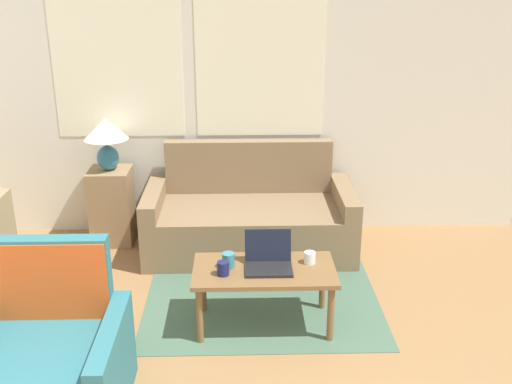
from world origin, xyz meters
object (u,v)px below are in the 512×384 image
coffee_table (264,276)px  cup_yellow (223,268)px  couch (249,219)px  laptop (268,260)px  table_lamp (106,135)px  cup_navy (310,258)px  armchair (46,367)px  cup_white (228,260)px

coffee_table → cup_yellow: 0.30m
couch → laptop: 1.24m
cup_yellow → table_lamp: bearing=124.5°
couch → cup_navy: bearing=-71.7°
cup_yellow → coffee_table: bearing=16.8°
armchair → coffee_table: bearing=33.5°
cup_navy → table_lamp: bearing=140.3°
armchair → laptop: 1.50m
laptop → cup_navy: laptop is taller
table_lamp → cup_navy: 2.12m
armchair → coffee_table: size_ratio=0.95×
armchair → cup_white: (0.97, 0.82, 0.21)m
table_lamp → cup_white: size_ratio=4.42×
laptop → cup_yellow: bearing=-161.6°
cup_yellow → cup_white: bearing=72.8°
coffee_table → cup_navy: 0.33m
couch → cup_white: (-0.16, -1.21, 0.21)m
couch → cup_white: 1.24m
coffee_table → laptop: laptop is taller
couch → coffee_table: 1.24m
coffee_table → cup_navy: cup_navy is taller
table_lamp → cup_white: 1.79m
couch → table_lamp: table_lamp is taller
table_lamp → coffee_table: table_lamp is taller
couch → table_lamp: (-1.20, 0.16, 0.71)m
table_lamp → cup_navy: (1.59, -1.32, -0.51)m
table_lamp → cup_yellow: (1.01, -1.47, -0.50)m
table_lamp → cup_yellow: size_ratio=4.90×
coffee_table → cup_white: 0.26m
armchair → coffee_table: (1.21, 0.80, 0.11)m
couch → laptop: (0.11, -1.21, 0.21)m
couch → armchair: bearing=-119.1°
couch → cup_yellow: size_ratio=18.88×
couch → coffee_table: bearing=-86.4°
coffee_table → table_lamp: bearing=132.7°
coffee_table → cup_navy: size_ratio=11.76×
coffee_table → laptop: 0.11m
coffee_table → cup_yellow: (-0.27, -0.08, 0.10)m
cup_white → laptop: bearing=-1.0°
table_lamp → armchair: bearing=-88.1°
couch → cup_yellow: bearing=-98.3°
laptop → cup_navy: bearing=10.6°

